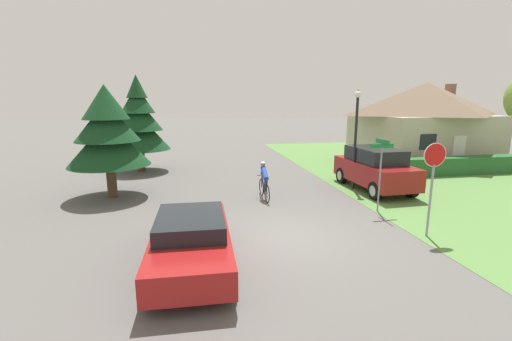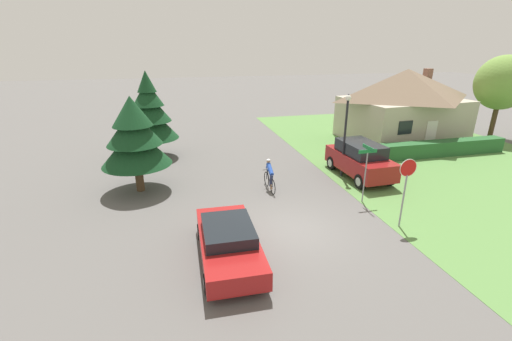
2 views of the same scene
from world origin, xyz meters
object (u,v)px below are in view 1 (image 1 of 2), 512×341
object	(u,v)px
cyclist	(264,182)
street_name_sign	(381,162)
parked_suv_right	(375,168)
stop_sign	(433,171)
conifer_tall_far	(139,121)
sedan_left_lane	(191,240)
street_lamp	(356,128)
cottage_house	(425,121)
conifer_tall_near	(107,131)

from	to	relation	value
cyclist	street_name_sign	size ratio (longest dim) A/B	0.69
cyclist	parked_suv_right	size ratio (longest dim) A/B	0.41
stop_sign	conifer_tall_far	bearing A→B (deg)	-47.89
sedan_left_lane	conifer_tall_far	xyz separation A→B (m)	(-2.88, 12.28, 2.24)
sedan_left_lane	conifer_tall_far	world-z (taller)	conifer_tall_far
sedan_left_lane	conifer_tall_far	size ratio (longest dim) A/B	0.83
street_lamp	cottage_house	bearing A→B (deg)	38.09
cyclist	conifer_tall_near	distance (m)	6.81
stop_sign	street_lamp	world-z (taller)	street_lamp
cottage_house	street_name_sign	bearing A→B (deg)	-137.64
street_lamp	street_name_sign	xyz separation A→B (m)	(-0.61, -3.30, -0.96)
cyclist	conifer_tall_far	world-z (taller)	conifer_tall_far
parked_suv_right	sedan_left_lane	bearing A→B (deg)	123.77
parked_suv_right	conifer_tall_far	bearing A→B (deg)	58.48
cottage_house	parked_suv_right	xyz separation A→B (m)	(-7.27, -6.68, -1.73)
street_name_sign	conifer_tall_near	distance (m)	10.89
parked_suv_right	stop_sign	bearing A→B (deg)	164.86
conifer_tall_near	conifer_tall_far	world-z (taller)	conifer_tall_far
parked_suv_right	cyclist	bearing A→B (deg)	94.23
cottage_house	conifer_tall_near	size ratio (longest dim) A/B	2.01
cottage_house	cyclist	size ratio (longest dim) A/B	5.11
street_name_sign	stop_sign	bearing A→B (deg)	-84.22
cyclist	street_lamp	distance (m)	4.96
parked_suv_right	street_name_sign	bearing A→B (deg)	151.35
conifer_tall_near	stop_sign	bearing A→B (deg)	-31.23
sedan_left_lane	parked_suv_right	xyz separation A→B (m)	(8.29, 6.03, 0.33)
cottage_house	parked_suv_right	distance (m)	10.02
cottage_house	sedan_left_lane	distance (m)	20.19
street_lamp	street_name_sign	world-z (taller)	street_lamp
street_lamp	conifer_tall_near	xyz separation A→B (m)	(-10.75, 0.56, -0.02)
street_lamp	conifer_tall_near	world-z (taller)	conifer_tall_near
cottage_house	street_name_sign	world-z (taller)	cottage_house
conifer_tall_far	stop_sign	bearing A→B (deg)	-49.69
stop_sign	street_name_sign	bearing A→B (deg)	-82.42
cyclist	stop_sign	size ratio (longest dim) A/B	0.65
cottage_house	sedan_left_lane	world-z (taller)	cottage_house
sedan_left_lane	cyclist	world-z (taller)	cyclist
stop_sign	street_name_sign	xyz separation A→B (m)	(-0.25, 2.44, -0.15)
cyclist	street_name_sign	world-z (taller)	street_name_sign
conifer_tall_far	cottage_house	bearing A→B (deg)	1.32
cottage_house	street_name_sign	size ratio (longest dim) A/B	3.50
cyclist	parked_suv_right	world-z (taller)	parked_suv_right
cottage_house	conifer_tall_far	world-z (taller)	conifer_tall_far
cyclist	parked_suv_right	bearing A→B (deg)	-84.63
cyclist	cottage_house	bearing A→B (deg)	-61.04
cyclist	street_lamp	world-z (taller)	street_lamp
street_lamp	cyclist	bearing A→B (deg)	-168.57
street_lamp	street_name_sign	size ratio (longest dim) A/B	1.68
sedan_left_lane	stop_sign	world-z (taller)	stop_sign
cyclist	conifer_tall_far	bearing A→B (deg)	39.42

